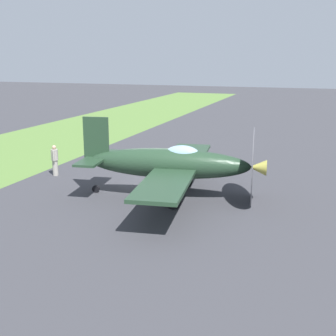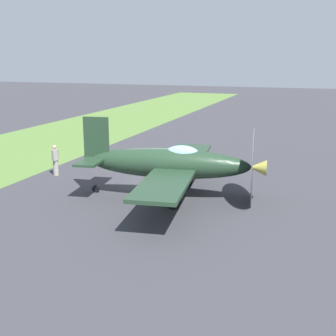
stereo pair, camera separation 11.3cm
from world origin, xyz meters
name	(u,v)px [view 1 (the left image)]	position (x,y,z in m)	size (l,w,h in m)	color
ground_plane	(155,187)	(0.00, 0.00, 0.00)	(160.00, 160.00, 0.00)	#38383D
airplane_lead	(172,164)	(1.33, 1.36, 1.63)	(11.01, 8.75, 3.90)	#233D28
ground_crew_chief	(55,160)	(-0.31, -6.09, 0.91)	(0.59, 0.38, 1.73)	#9E998E
supply_crate	(114,157)	(-4.42, -4.49, 0.32)	(0.90, 0.90, 0.64)	olive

